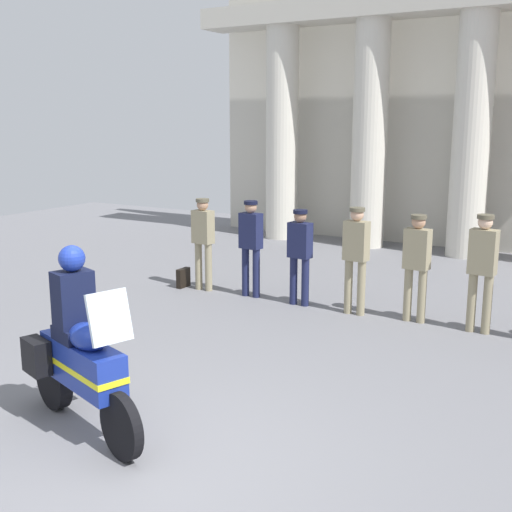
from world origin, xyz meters
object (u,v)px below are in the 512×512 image
Objects in this scene: officer_in_row_1 at (251,241)px; officer_in_row_3 at (356,252)px; officer_in_row_2 at (300,250)px; officer_in_row_5 at (482,264)px; briefcase_on_ground at (183,278)px; officer_in_row_0 at (203,237)px; officer_in_row_4 at (417,259)px; motorcycle_with_rider at (79,355)px.

officer_in_row_3 is at bearing -176.54° from officer_in_row_1.
officer_in_row_2 is 0.94× the size of officer_in_row_3.
officer_in_row_3 is (1.01, -0.03, 0.07)m from officer_in_row_2.
officer_in_row_5 is 5.41m from briefcase_on_ground.
officer_in_row_5 is (4.90, 0.01, 0.04)m from officer_in_row_0.
officer_in_row_2 is (1.96, -0.00, -0.04)m from officer_in_row_0.
officer_in_row_4 is at bearing 3.14° from officer_in_row_5.
officer_in_row_4 is 0.98m from officer_in_row_5.
officer_in_row_2 is 1.01m from officer_in_row_3.
officer_in_row_3 is at bearing 98.54° from motorcycle_with_rider.
motorcycle_with_rider is 5.73m from briefcase_on_ground.
officer_in_row_1 reaches higher than officer_in_row_2.
officer_in_row_2 is 4.52× the size of briefcase_on_ground.
motorcycle_with_rider is at bearing 76.13° from officer_in_row_4.
officer_in_row_0 is 0.98m from officer_in_row_1.
officer_in_row_0 reaches higher than briefcase_on_ground.
briefcase_on_ground is (-1.43, -0.08, -0.83)m from officer_in_row_1.
officer_in_row_1 reaches higher than briefcase_on_ground.
officer_in_row_2 is at bearing 6.22° from officer_in_row_5.
officer_in_row_3 is at bearing -175.87° from officer_in_row_2.
officer_in_row_3 is (2.97, -0.03, 0.02)m from officer_in_row_0.
motorcycle_with_rider is at bearing 96.89° from officer_in_row_2.
officer_in_row_2 is at bearing -174.24° from officer_in_row_0.
officer_in_row_5 reaches higher than officer_in_row_2.
officer_in_row_0 is 0.84× the size of motorcycle_with_rider.
briefcase_on_ground is at bearing 6.50° from officer_in_row_2.
briefcase_on_ground is at bearing 7.06° from officer_in_row_4.
motorcycle_with_rider reaches higher than officer_in_row_0.
officer_in_row_1 reaches higher than officer_in_row_0.
officer_in_row_4 is 5.54m from motorcycle_with_rider.
briefcase_on_ground is at bearing 134.73° from motorcycle_with_rider.
officer_in_row_4 is at bearing 1.20° from briefcase_on_ground.
officer_in_row_1 is 2.94m from officer_in_row_4.
officer_in_row_4 is 4.45m from briefcase_on_ground.
officer_in_row_5 is at bearing 0.49° from briefcase_on_ground.
motorcycle_with_rider is at bearing 117.64° from officer_in_row_0.
motorcycle_with_rider is (-0.91, -5.11, -0.23)m from officer_in_row_3.
officer_in_row_5 reaches higher than briefcase_on_ground.
officer_in_row_2 is at bearing 0.64° from briefcase_on_ground.
motorcycle_with_rider is at bearing 67.02° from officer_in_row_5.
officer_in_row_5 is (0.97, -0.05, 0.05)m from officer_in_row_4.
officer_in_row_2 is 2.53m from briefcase_on_ground.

